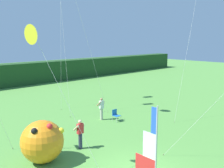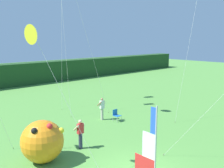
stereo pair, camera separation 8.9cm
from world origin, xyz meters
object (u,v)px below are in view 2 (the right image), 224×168
at_px(person_near_banner, 102,108).
at_px(kite_yellow_delta_6, 34,35).
at_px(inflatable_balloon, 42,141).
at_px(person_mid_field, 80,133).
at_px(banner_flag, 149,155).
at_px(folding_chair, 116,114).

bearing_deg(person_near_banner, kite_yellow_delta_6, -151.76).
relative_size(person_near_banner, kite_yellow_delta_6, 0.25).
bearing_deg(inflatable_balloon, person_near_banner, 24.79).
relative_size(person_mid_field, kite_yellow_delta_6, 0.25).
height_order(banner_flag, person_mid_field, banner_flag).
distance_m(person_near_banner, folding_chair, 1.22).
distance_m(inflatable_balloon, kite_yellow_delta_6, 5.43).
relative_size(person_mid_field, folding_chair, 1.94).
bearing_deg(person_mid_field, banner_flag, -99.78).
bearing_deg(person_near_banner, banner_flag, -121.49).
relative_size(banner_flag, kite_yellow_delta_6, 0.56).
height_order(folding_chair, kite_yellow_delta_6, kite_yellow_delta_6).
bearing_deg(folding_chair, person_near_banner, 121.82).
height_order(person_mid_field, kite_yellow_delta_6, kite_yellow_delta_6).
bearing_deg(inflatable_balloon, person_mid_field, -0.67).
bearing_deg(inflatable_balloon, folding_chair, 16.42).
relative_size(person_mid_field, inflatable_balloon, 0.79).
height_order(banner_flag, folding_chair, banner_flag).
height_order(banner_flag, inflatable_balloon, banner_flag).
xyz_separation_m(person_near_banner, folding_chair, (0.60, -0.97, -0.42)).
xyz_separation_m(person_mid_field, folding_chair, (5.08, 2.22, -0.41)).
height_order(banner_flag, person_near_banner, banner_flag).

